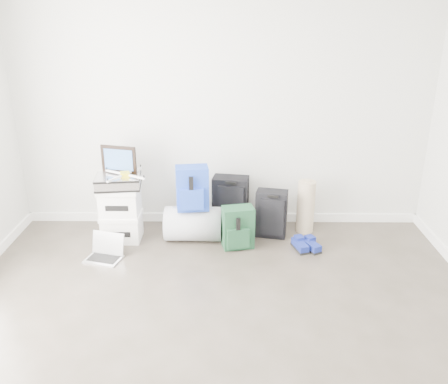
{
  "coord_description": "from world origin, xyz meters",
  "views": [
    {
      "loc": [
        0.07,
        -2.54,
        2.35
      ],
      "look_at": [
        0.03,
        1.9,
        0.6
      ],
      "focal_mm": 38.0,
      "sensor_mm": 36.0,
      "label": 1
    }
  ],
  "objects_px": {
    "duffel_bag": "(193,224)",
    "boxes_stack": "(121,213)",
    "briefcase": "(118,182)",
    "large_suitcase": "(231,203)",
    "laptop": "(105,252)",
    "carry_on": "(271,214)"
  },
  "relations": [
    {
      "from": "duffel_bag",
      "to": "boxes_stack",
      "type": "bearing_deg",
      "value": -178.88
    },
    {
      "from": "boxes_stack",
      "to": "briefcase",
      "type": "bearing_deg",
      "value": 89.9
    },
    {
      "from": "boxes_stack",
      "to": "large_suitcase",
      "type": "xyz_separation_m",
      "value": [
        1.16,
        0.3,
        0.0
      ]
    },
    {
      "from": "duffel_bag",
      "to": "laptop",
      "type": "distance_m",
      "value": 0.95
    },
    {
      "from": "boxes_stack",
      "to": "carry_on",
      "type": "xyz_separation_m",
      "value": [
        1.6,
        0.09,
        -0.04
      ]
    },
    {
      "from": "duffel_bag",
      "to": "large_suitcase",
      "type": "bearing_deg",
      "value": 38.82
    },
    {
      "from": "boxes_stack",
      "to": "briefcase",
      "type": "relative_size",
      "value": 1.33
    },
    {
      "from": "boxes_stack",
      "to": "carry_on",
      "type": "distance_m",
      "value": 1.6
    },
    {
      "from": "duffel_bag",
      "to": "laptop",
      "type": "xyz_separation_m",
      "value": [
        -0.85,
        -0.41,
        -0.13
      ]
    },
    {
      "from": "boxes_stack",
      "to": "carry_on",
      "type": "relative_size",
      "value": 1.15
    },
    {
      "from": "duffel_bag",
      "to": "carry_on",
      "type": "height_order",
      "value": "carry_on"
    },
    {
      "from": "large_suitcase",
      "to": "laptop",
      "type": "height_order",
      "value": "large_suitcase"
    },
    {
      "from": "large_suitcase",
      "to": "carry_on",
      "type": "distance_m",
      "value": 0.49
    },
    {
      "from": "boxes_stack",
      "to": "carry_on",
      "type": "bearing_deg",
      "value": 3.27
    },
    {
      "from": "large_suitcase",
      "to": "carry_on",
      "type": "xyz_separation_m",
      "value": [
        0.44,
        -0.2,
        -0.04
      ]
    },
    {
      "from": "carry_on",
      "to": "boxes_stack",
      "type": "bearing_deg",
      "value": -164.92
    },
    {
      "from": "duffel_bag",
      "to": "briefcase",
      "type": "bearing_deg",
      "value": -178.88
    },
    {
      "from": "boxes_stack",
      "to": "laptop",
      "type": "height_order",
      "value": "boxes_stack"
    },
    {
      "from": "briefcase",
      "to": "laptop",
      "type": "bearing_deg",
      "value": -108.2
    },
    {
      "from": "large_suitcase",
      "to": "carry_on",
      "type": "bearing_deg",
      "value": -15.87
    },
    {
      "from": "boxes_stack",
      "to": "laptop",
      "type": "bearing_deg",
      "value": -101.96
    },
    {
      "from": "duffel_bag",
      "to": "laptop",
      "type": "bearing_deg",
      "value": -152.83
    }
  ]
}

